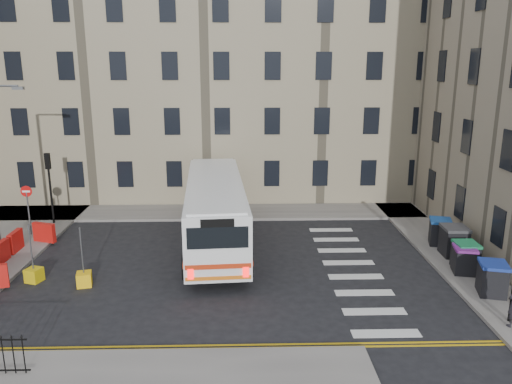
{
  "coord_description": "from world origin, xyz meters",
  "views": [
    {
      "loc": [
        -0.95,
        -21.48,
        9.14
      ],
      "look_at": [
        -0.32,
        2.3,
        3.0
      ],
      "focal_mm": 35.0,
      "sensor_mm": 36.0,
      "label": 1
    }
  ],
  "objects_px": {
    "wheelie_bin_d": "(454,241)",
    "bollard_yellow": "(84,279)",
    "wheelie_bin_e": "(440,232)",
    "wheelie_bin_c": "(465,256)",
    "wheelie_bin_b": "(464,260)",
    "bollard_chevron": "(34,275)",
    "wheelie_bin_a": "(492,278)",
    "bus": "(215,208)"
  },
  "relations": [
    {
      "from": "wheelie_bin_d",
      "to": "bollard_yellow",
      "type": "bearing_deg",
      "value": -168.48
    },
    {
      "from": "wheelie_bin_d",
      "to": "bollard_yellow",
      "type": "xyz_separation_m",
      "value": [
        -16.88,
        -2.71,
        -0.57
      ]
    },
    {
      "from": "wheelie_bin_d",
      "to": "wheelie_bin_e",
      "type": "relative_size",
      "value": 1.01
    },
    {
      "from": "wheelie_bin_c",
      "to": "wheelie_bin_d",
      "type": "height_order",
      "value": "wheelie_bin_d"
    },
    {
      "from": "wheelie_bin_b",
      "to": "wheelie_bin_c",
      "type": "height_order",
      "value": "wheelie_bin_c"
    },
    {
      "from": "bollard_chevron",
      "to": "wheelie_bin_e",
      "type": "bearing_deg",
      "value": 11.1
    },
    {
      "from": "wheelie_bin_b",
      "to": "wheelie_bin_e",
      "type": "height_order",
      "value": "wheelie_bin_e"
    },
    {
      "from": "wheelie_bin_a",
      "to": "wheelie_bin_c",
      "type": "height_order",
      "value": "wheelie_bin_a"
    },
    {
      "from": "bus",
      "to": "wheelie_bin_a",
      "type": "distance_m",
      "value": 13.15
    },
    {
      "from": "bus",
      "to": "bollard_yellow",
      "type": "xyz_separation_m",
      "value": [
        -5.3,
        -5.0,
        -1.62
      ]
    },
    {
      "from": "bus",
      "to": "wheelie_bin_e",
      "type": "bearing_deg",
      "value": -7.79
    },
    {
      "from": "wheelie_bin_b",
      "to": "wheelie_bin_d",
      "type": "bearing_deg",
      "value": 91.33
    },
    {
      "from": "wheelie_bin_a",
      "to": "wheelie_bin_b",
      "type": "relative_size",
      "value": 1.14
    },
    {
      "from": "wheelie_bin_a",
      "to": "wheelie_bin_d",
      "type": "xyz_separation_m",
      "value": [
        0.19,
        4.2,
        0.06
      ]
    },
    {
      "from": "wheelie_bin_e",
      "to": "bollard_chevron",
      "type": "distance_m",
      "value": 19.46
    },
    {
      "from": "bollard_chevron",
      "to": "bus",
      "type": "bearing_deg",
      "value": 30.65
    },
    {
      "from": "wheelie_bin_b",
      "to": "wheelie_bin_c",
      "type": "distance_m",
      "value": 0.46
    },
    {
      "from": "bollard_yellow",
      "to": "bollard_chevron",
      "type": "xyz_separation_m",
      "value": [
        -2.3,
        0.5,
        0.0
      ]
    },
    {
      "from": "wheelie_bin_a",
      "to": "wheelie_bin_e",
      "type": "distance_m",
      "value": 5.73
    },
    {
      "from": "bus",
      "to": "bollard_yellow",
      "type": "bearing_deg",
      "value": -140.7
    },
    {
      "from": "wheelie_bin_b",
      "to": "bollard_yellow",
      "type": "bearing_deg",
      "value": -165.7
    },
    {
      "from": "wheelie_bin_a",
      "to": "bollard_yellow",
      "type": "height_order",
      "value": "wheelie_bin_a"
    },
    {
      "from": "bollard_yellow",
      "to": "wheelie_bin_c",
      "type": "bearing_deg",
      "value": 3.55
    },
    {
      "from": "wheelie_bin_b",
      "to": "wheelie_bin_e",
      "type": "bearing_deg",
      "value": 97.13
    },
    {
      "from": "bus",
      "to": "bollard_chevron",
      "type": "relative_size",
      "value": 20.68
    },
    {
      "from": "wheelie_bin_c",
      "to": "bollard_chevron",
      "type": "height_order",
      "value": "wheelie_bin_c"
    },
    {
      "from": "wheelie_bin_c",
      "to": "wheelie_bin_e",
      "type": "distance_m",
      "value": 3.21
    },
    {
      "from": "wheelie_bin_b",
      "to": "wheelie_bin_d",
      "type": "relative_size",
      "value": 0.87
    },
    {
      "from": "wheelie_bin_a",
      "to": "wheelie_bin_c",
      "type": "bearing_deg",
      "value": 104.01
    },
    {
      "from": "wheelie_bin_c",
      "to": "bollard_chevron",
      "type": "distance_m",
      "value": 19.02
    },
    {
      "from": "wheelie_bin_b",
      "to": "bollard_chevron",
      "type": "xyz_separation_m",
      "value": [
        -18.78,
        -0.14,
        -0.45
      ]
    },
    {
      "from": "wheelie_bin_a",
      "to": "wheelie_bin_c",
      "type": "distance_m",
      "value": 2.52
    },
    {
      "from": "bus",
      "to": "wheelie_bin_e",
      "type": "height_order",
      "value": "bus"
    },
    {
      "from": "wheelie_bin_a",
      "to": "bollard_chevron",
      "type": "xyz_separation_m",
      "value": [
        -18.99,
        1.98,
        -0.51
      ]
    },
    {
      "from": "bus",
      "to": "wheelie_bin_a",
      "type": "bearing_deg",
      "value": -33.68
    },
    {
      "from": "wheelie_bin_c",
      "to": "wheelie_bin_e",
      "type": "height_order",
      "value": "wheelie_bin_e"
    },
    {
      "from": "wheelie_bin_c",
      "to": "bollard_yellow",
      "type": "distance_m",
      "value": 16.75
    },
    {
      "from": "bus",
      "to": "wheelie_bin_d",
      "type": "distance_m",
      "value": 11.85
    },
    {
      "from": "bollard_yellow",
      "to": "wheelie_bin_d",
      "type": "bearing_deg",
      "value": 9.13
    },
    {
      "from": "bollard_yellow",
      "to": "bollard_chevron",
      "type": "relative_size",
      "value": 1.0
    },
    {
      "from": "wheelie_bin_b",
      "to": "bollard_yellow",
      "type": "relative_size",
      "value": 2.08
    },
    {
      "from": "wheelie_bin_e",
      "to": "bollard_yellow",
      "type": "bearing_deg",
      "value": -150.28
    }
  ]
}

